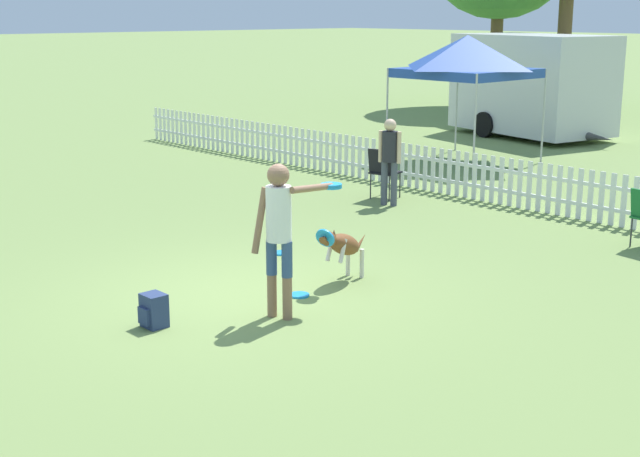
{
  "coord_description": "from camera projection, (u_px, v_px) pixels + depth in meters",
  "views": [
    {
      "loc": [
        8.06,
        -6.25,
        3.32
      ],
      "look_at": [
        0.59,
        0.63,
        0.83
      ],
      "focal_mm": 50.0,
      "sensor_mm": 36.0,
      "label": 1
    }
  ],
  "objects": [
    {
      "name": "equipment_trailer",
      "position": [
        532.0,
        84.0,
        23.77
      ],
      "size": [
        5.11,
        3.07,
        2.7
      ],
      "rotation": [
        0.0,
        0.0,
        -0.21
      ],
      "color": "silver",
      "rests_on": "ground_plane"
    },
    {
      "name": "canopy_tent_main",
      "position": [
        467.0,
        56.0,
        19.49
      ],
      "size": [
        2.49,
        2.49,
        2.8
      ],
      "color": "#B2B2B2",
      "rests_on": "ground_plane"
    },
    {
      "name": "backpack_on_grass",
      "position": [
        154.0,
        311.0,
        9.56
      ],
      "size": [
        0.26,
        0.26,
        0.37
      ],
      "color": "navy",
      "rests_on": "ground_plane"
    },
    {
      "name": "ground_plane",
      "position": [
        249.0,
        295.0,
        10.66
      ],
      "size": [
        240.0,
        240.0,
        0.0
      ],
      "primitive_type": "plane",
      "color": "olive"
    },
    {
      "name": "leaping_dog",
      "position": [
        342.0,
        245.0,
        11.01
      ],
      "size": [
        0.52,
        1.14,
        0.8
      ],
      "rotation": [
        0.0,
        0.0,
        -2.83
      ],
      "color": "brown",
      "rests_on": "ground_plane"
    },
    {
      "name": "folding_chair_blue_left",
      "position": [
        383.0,
        169.0,
        15.98
      ],
      "size": [
        0.56,
        0.57,
        0.92
      ],
      "rotation": [
        0.0,
        0.0,
        3.38
      ],
      "color": "#333338",
      "rests_on": "ground_plane"
    },
    {
      "name": "handler_person",
      "position": [
        281.0,
        222.0,
        9.66
      ],
      "size": [
        0.45,
        1.12,
        1.73
      ],
      "rotation": [
        0.0,
        0.0,
        0.31
      ],
      "color": "#8C664C",
      "rests_on": "ground_plane"
    },
    {
      "name": "frisbee_near_dog",
      "position": [
        281.0,
        253.0,
        12.48
      ],
      "size": [
        0.24,
        0.24,
        0.02
      ],
      "color": "#1E8CD8",
      "rests_on": "ground_plane"
    },
    {
      "name": "picket_fence",
      "position": [
        554.0,
        189.0,
        14.81
      ],
      "size": [
        24.49,
        0.04,
        0.84
      ],
      "color": "white",
      "rests_on": "ground_plane"
    },
    {
      "name": "spectator_standing",
      "position": [
        390.0,
        154.0,
        15.38
      ],
      "size": [
        0.39,
        0.27,
        1.52
      ],
      "rotation": [
        0.0,
        0.0,
        3.52
      ],
      "color": "#474C5B",
      "rests_on": "ground_plane"
    },
    {
      "name": "frisbee_near_handler",
      "position": [
        299.0,
        295.0,
        10.63
      ],
      "size": [
        0.24,
        0.24,
        0.02
      ],
      "color": "#1E8CD8",
      "rests_on": "ground_plane"
    }
  ]
}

